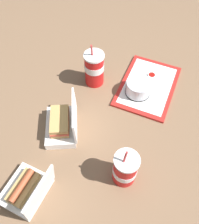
{
  "coord_description": "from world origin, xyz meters",
  "views": [
    {
      "loc": [
        0.58,
        0.32,
        0.96
      ],
      "look_at": [
        0.01,
        0.03,
        0.05
      ],
      "focal_mm": 40.0,
      "sensor_mm": 36.0,
      "label": 1
    }
  ],
  "objects": [
    {
      "name": "clamshell_sandwich_right",
      "position": [
        0.13,
        -0.09,
        0.04
      ],
      "size": [
        0.24,
        0.22,
        0.17
      ],
      "color": "white",
      "rests_on": "ground_plane"
    },
    {
      "name": "soda_cup_front",
      "position": [
        -0.18,
        -0.09,
        0.09
      ],
      "size": [
        0.1,
        0.1,
        0.24
      ],
      "color": "red",
      "rests_on": "ground_plane"
    },
    {
      "name": "plastic_fork",
      "position": [
        -0.35,
        0.23,
        0.02
      ],
      "size": [
        0.11,
        0.03,
        0.0
      ],
      "primitive_type": "cube",
      "rotation": [
        0.0,
        0.0,
        -0.19
      ],
      "color": "white",
      "rests_on": "food_tray"
    },
    {
      "name": "clamshell_hotdog_back",
      "position": [
        0.44,
        -0.05,
        0.04
      ],
      "size": [
        0.17,
        0.17,
        0.18
      ],
      "color": "white",
      "rests_on": "ground_plane"
    },
    {
      "name": "ground_plane",
      "position": [
        0.0,
        0.0,
        0.0
      ],
      "size": [
        3.2,
        3.2,
        0.0
      ],
      "primitive_type": "plane",
      "color": "brown"
    },
    {
      "name": "ketchup_cup",
      "position": [
        -0.32,
        0.16,
        0.03
      ],
      "size": [
        0.04,
        0.04,
        0.02
      ],
      "color": "white",
      "rests_on": "food_tray"
    },
    {
      "name": "food_tray",
      "position": [
        -0.27,
        0.16,
        0.01
      ],
      "size": [
        0.39,
        0.28,
        0.01
      ],
      "color": "red",
      "rests_on": "ground_plane"
    },
    {
      "name": "napkin_stack",
      "position": [
        -0.32,
        0.13,
        0.02
      ],
      "size": [
        0.11,
        0.11,
        0.0
      ],
      "primitive_type": "cube",
      "rotation": [
        0.0,
        0.0,
        0.12
      ],
      "color": "white",
      "rests_on": "food_tray"
    },
    {
      "name": "cake_container",
      "position": [
        -0.2,
        0.13,
        0.05
      ],
      "size": [
        0.12,
        0.12,
        0.07
      ],
      "color": "black",
      "rests_on": "food_tray"
    },
    {
      "name": "soda_cup_back",
      "position": [
        0.21,
        0.24,
        0.08
      ],
      "size": [
        0.1,
        0.1,
        0.22
      ],
      "color": "red",
      "rests_on": "ground_plane"
    }
  ]
}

